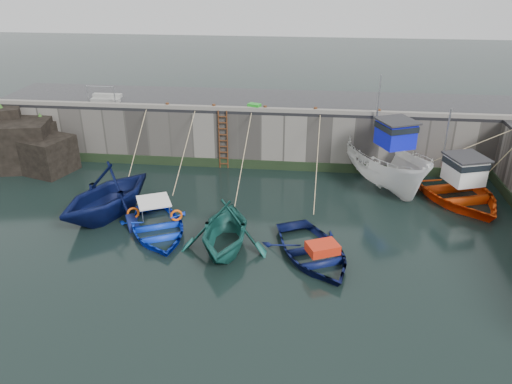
# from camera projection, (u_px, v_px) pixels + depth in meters

# --- Properties ---
(ground) EXTENTS (120.00, 120.00, 0.00)m
(ground) POSITION_uv_depth(u_px,v_px,m) (232.00, 274.00, 18.07)
(ground) COLOR black
(ground) RESTS_ON ground
(quay_back) EXTENTS (30.00, 5.00, 3.00)m
(quay_back) POSITION_uv_depth(u_px,v_px,m) (265.00, 128.00, 28.67)
(quay_back) COLOR slate
(quay_back) RESTS_ON ground
(road_back) EXTENTS (30.00, 5.00, 0.16)m
(road_back) POSITION_uv_depth(u_px,v_px,m) (265.00, 101.00, 28.00)
(road_back) COLOR black
(road_back) RESTS_ON quay_back
(kerb_back) EXTENTS (30.00, 0.30, 0.20)m
(kerb_back) POSITION_uv_depth(u_px,v_px,m) (261.00, 109.00, 25.81)
(kerb_back) COLOR slate
(kerb_back) RESTS_ON road_back
(algae_back) EXTENTS (30.00, 0.08, 0.50)m
(algae_back) POSITION_uv_depth(u_px,v_px,m) (260.00, 165.00, 26.92)
(algae_back) COLOR black
(algae_back) RESTS_ON ground
(rock_outcrop) EXTENTS (5.85, 4.24, 3.41)m
(rock_outcrop) POSITION_uv_depth(u_px,v_px,m) (22.00, 143.00, 27.02)
(rock_outcrop) COLOR black
(rock_outcrop) RESTS_ON ground
(ladder) EXTENTS (0.51, 0.08, 3.20)m
(ladder) POSITION_uv_depth(u_px,v_px,m) (223.00, 140.00, 26.51)
(ladder) COLOR #3F1E0F
(ladder) RESTS_ON ground
(boat_near_white) EXTENTS (6.09, 6.45, 2.69)m
(boat_near_white) POSITION_uv_depth(u_px,v_px,m) (109.00, 215.00, 22.23)
(boat_near_white) COLOR #0B1446
(boat_near_white) RESTS_ON ground
(boat_near_white_rope) EXTENTS (0.04, 4.41, 3.10)m
(boat_near_white_rope) POSITION_uv_depth(u_px,v_px,m) (140.00, 177.00, 26.08)
(boat_near_white_rope) COLOR tan
(boat_near_white_rope) RESTS_ON ground
(boat_near_blue) EXTENTS (4.80, 5.43, 0.93)m
(boat_near_blue) POSITION_uv_depth(u_px,v_px,m) (158.00, 232.00, 20.81)
(boat_near_blue) COLOR #0D34D0
(boat_near_blue) RESTS_ON ground
(boat_near_blue_rope) EXTENTS (0.04, 5.50, 3.10)m
(boat_near_blue_rope) POSITION_uv_depth(u_px,v_px,m) (186.00, 184.00, 25.24)
(boat_near_blue_rope) COLOR tan
(boat_near_blue_rope) RESTS_ON ground
(boat_near_blacktrim) EXTENTS (3.81, 4.39, 2.26)m
(boat_near_blacktrim) POSITION_uv_depth(u_px,v_px,m) (225.00, 247.00, 19.72)
(boat_near_blacktrim) COLOR #17514A
(boat_near_blacktrim) RESTS_ON ground
(boat_near_blacktrim_rope) EXTENTS (0.04, 6.29, 3.10)m
(boat_near_blacktrim_rope) POSITION_uv_depth(u_px,v_px,m) (243.00, 190.00, 24.54)
(boat_near_blacktrim_rope) COLOR tan
(boat_near_blacktrim_rope) RESTS_ON ground
(boat_near_navy) EXTENTS (4.95, 5.61, 0.96)m
(boat_near_navy) POSITION_uv_depth(u_px,v_px,m) (313.00, 256.00, 19.14)
(boat_near_navy) COLOR #0A1242
(boat_near_navy) RESTS_ON ground
(boat_near_navy_rope) EXTENTS (0.04, 6.53, 3.10)m
(boat_near_navy_rope) POSITION_uv_depth(u_px,v_px,m) (313.00, 195.00, 24.08)
(boat_near_navy_rope) COLOR tan
(boat_near_navy_rope) RESTS_ON ground
(boat_far_white) EXTENTS (5.03, 7.15, 5.59)m
(boat_far_white) POSITION_uv_depth(u_px,v_px,m) (385.00, 164.00, 24.78)
(boat_far_white) COLOR white
(boat_far_white) RESTS_ON ground
(boat_far_orange) EXTENTS (6.40, 7.55, 4.33)m
(boat_far_orange) POSITION_uv_depth(u_px,v_px,m) (454.00, 188.00, 23.80)
(boat_far_orange) COLOR #F1460C
(boat_far_orange) RESTS_ON ground
(fish_crate) EXTENTS (0.74, 0.61, 0.33)m
(fish_crate) POSITION_uv_depth(u_px,v_px,m) (254.00, 107.00, 26.03)
(fish_crate) COLOR #1C9C1F
(fish_crate) RESTS_ON road_back
(railing) EXTENTS (1.60, 1.05, 1.00)m
(railing) POSITION_uv_depth(u_px,v_px,m) (106.00, 97.00, 27.62)
(railing) COLOR #A5A8AD
(railing) RESTS_ON road_back
(bollard_a) EXTENTS (0.18, 0.18, 0.28)m
(bollard_a) POSITION_uv_depth(u_px,v_px,m) (167.00, 105.00, 26.38)
(bollard_a) COLOR #3F1E0F
(bollard_a) RESTS_ON road_back
(bollard_b) EXTENTS (0.18, 0.18, 0.28)m
(bollard_b) POSITION_uv_depth(u_px,v_px,m) (214.00, 107.00, 26.13)
(bollard_b) COLOR #3F1E0F
(bollard_b) RESTS_ON road_back
(bollard_c) EXTENTS (0.18, 0.18, 0.28)m
(bollard_c) POSITION_uv_depth(u_px,v_px,m) (265.00, 108.00, 25.86)
(bollard_c) COLOR #3F1E0F
(bollard_c) RESTS_ON road_back
(bollard_d) EXTENTS (0.18, 0.18, 0.28)m
(bollard_d) POSITION_uv_depth(u_px,v_px,m) (315.00, 110.00, 25.60)
(bollard_d) COLOR #3F1E0F
(bollard_d) RESTS_ON road_back
(bollard_e) EXTENTS (0.18, 0.18, 0.28)m
(bollard_e) POSITION_uv_depth(u_px,v_px,m) (379.00, 112.00, 25.28)
(bollard_e) COLOR #3F1E0F
(bollard_e) RESTS_ON road_back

